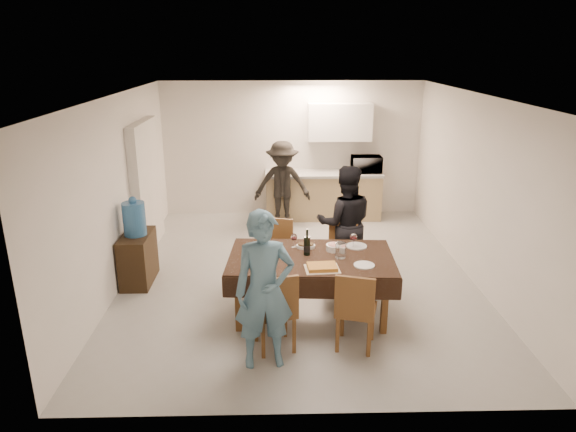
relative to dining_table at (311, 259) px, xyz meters
name	(u,v)px	position (x,y,z in m)	size (l,w,h in m)	color
floor	(298,275)	(-0.10, 1.13, -0.74)	(5.00, 6.00, 0.02)	#A0A19C
ceiling	(299,95)	(-0.10, 1.13, 1.86)	(5.00, 6.00, 0.02)	white
wall_back	(292,149)	(-0.10, 4.13, 0.56)	(5.00, 0.02, 2.60)	silver
wall_front	(315,286)	(-0.10, -1.87, 0.56)	(5.00, 0.02, 2.60)	silver
wall_left	(119,192)	(-2.60, 1.13, 0.56)	(0.02, 6.00, 2.60)	silver
wall_right	(476,189)	(2.40, 1.13, 0.56)	(0.02, 6.00, 2.60)	silver
stub_partition	(147,186)	(-2.52, 2.33, 0.31)	(0.15, 1.40, 2.10)	silver
kitchen_base_cabinet	(323,196)	(0.50, 3.81, -0.31)	(2.20, 0.60, 0.86)	tan
kitchen_worktop	(324,174)	(0.50, 3.81, 0.14)	(2.24, 0.64, 0.05)	#A4A39F
upper_cabinet	(340,122)	(0.80, 3.95, 1.11)	(1.20, 0.34, 0.70)	silver
dining_table	(311,259)	(0.00, 0.00, 0.00)	(2.06, 1.28, 0.78)	black
chair_near_left	(274,305)	(-0.45, -0.84, -0.17)	(0.52, 0.53, 0.51)	brown
chair_near_right	(358,304)	(0.45, -0.84, -0.17)	(0.53, 0.53, 0.51)	brown
chair_far_left	(274,251)	(-0.45, 0.66, -0.16)	(0.52, 0.53, 0.52)	brown
chair_far_right	(341,253)	(0.45, 0.67, -0.20)	(0.52, 0.53, 0.48)	brown
console	(138,258)	(-2.38, 0.98, -0.39)	(0.39, 0.78, 0.72)	#302110
water_jug	(134,219)	(-2.38, 0.98, 0.21)	(0.31, 0.31, 0.47)	teal
wine_bottle	(307,242)	(-0.05, 0.05, 0.20)	(0.08, 0.08, 0.33)	black
water_pitcher	(340,250)	(0.35, -0.05, 0.13)	(0.12, 0.12, 0.19)	white
savoury_tart	(322,267)	(0.10, -0.38, 0.06)	(0.39, 0.29, 0.05)	gold
salad_bowl	(334,248)	(0.30, 0.18, 0.07)	(0.20, 0.20, 0.08)	silver
mushroom_dish	(306,246)	(-0.05, 0.28, 0.05)	(0.22, 0.22, 0.04)	silver
wine_glass_a	(266,257)	(-0.55, -0.25, 0.14)	(0.09, 0.09, 0.21)	white
wine_glass_b	(353,241)	(0.55, 0.25, 0.14)	(0.09, 0.09, 0.20)	white
wine_glass_c	(294,240)	(-0.20, 0.30, 0.13)	(0.08, 0.08, 0.19)	white
plate_near_left	(261,266)	(-0.60, -0.30, 0.04)	(0.25, 0.25, 0.01)	silver
plate_near_right	(364,265)	(0.60, -0.30, 0.04)	(0.24, 0.24, 0.01)	silver
plate_far_left	(263,247)	(-0.60, 0.30, 0.04)	(0.25, 0.25, 0.01)	silver
plate_far_right	(356,246)	(0.60, 0.30, 0.04)	(0.27, 0.27, 0.02)	silver
microwave	(366,164)	(1.32, 3.81, 0.32)	(0.56, 0.38, 0.31)	silver
person_near	(264,291)	(-0.55, -1.05, 0.10)	(0.62, 0.41, 1.70)	slate
person_far	(345,223)	(0.55, 1.05, 0.09)	(0.81, 0.63, 1.67)	black
person_kitchen	(282,184)	(-0.30, 3.36, 0.05)	(1.03, 0.59, 1.60)	black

